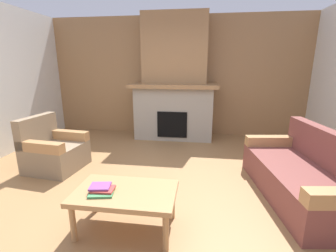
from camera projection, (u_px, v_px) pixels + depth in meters
name	position (u px, v px, depth m)	size (l,w,h in m)	color
ground	(151.00, 196.00, 3.04)	(9.00, 9.00, 0.00)	olive
wall_back_wood_panel	(176.00, 77.00, 5.58)	(6.00, 0.12, 2.70)	#997047
fireplace	(174.00, 86.00, 5.26)	(1.90, 0.82, 2.70)	gray
couch	(304.00, 176.00, 2.96)	(1.07, 1.90, 0.85)	brown
armchair	(53.00, 151.00, 3.78)	(0.84, 0.84, 0.85)	#847056
coffee_table	(125.00, 196.00, 2.34)	(1.00, 0.60, 0.43)	#A87A4C
book_stack_near_edge	(102.00, 190.00, 2.30)	(0.27, 0.26, 0.06)	#3D7F4C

